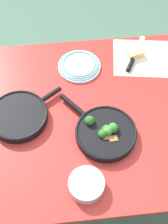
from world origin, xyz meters
TOP-DOWN VIEW (x-y plane):
  - ground_plane at (0.00, 0.00)m, footprint 14.00×14.00m
  - dining_table_red at (0.00, 0.00)m, footprint 1.26×0.99m
  - skillet_broccoli at (-0.08, 0.12)m, footprint 0.34×0.38m
  - skillet_eggs at (0.31, -0.01)m, footprint 0.35×0.29m
  - parchment_sheet at (-0.37, -0.33)m, footprint 0.38×0.32m
  - grater_knife at (-0.31, -0.33)m, footprint 0.16×0.26m
  - cheese_block at (-0.32, -0.35)m, footprint 0.10×0.07m
  - dinner_plate_stack at (-0.01, -0.30)m, footprint 0.23×0.23m
  - prep_bowl_steel at (0.03, 0.36)m, footprint 0.15×0.15m

SIDE VIEW (x-z plane):
  - ground_plane at x=0.00m, z-range 0.00..0.00m
  - dining_table_red at x=0.00m, z-range 0.30..1.04m
  - parchment_sheet at x=-0.37m, z-range 0.74..0.75m
  - grater_knife at x=-0.31m, z-range 0.74..0.76m
  - dinner_plate_stack at x=-0.01m, z-range 0.74..0.77m
  - cheese_block at x=-0.32m, z-range 0.74..0.78m
  - skillet_eggs at x=0.31m, z-range 0.75..0.79m
  - prep_bowl_steel at x=0.03m, z-range 0.74..0.80m
  - skillet_broccoli at x=-0.08m, z-range 0.73..0.81m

